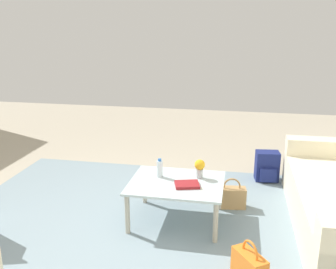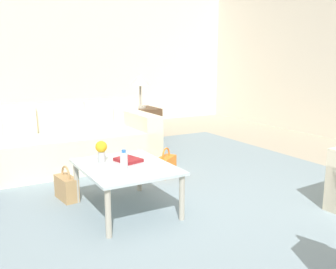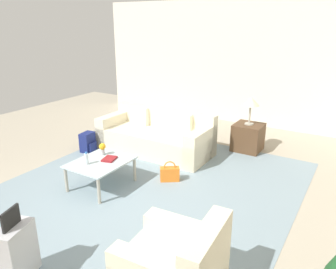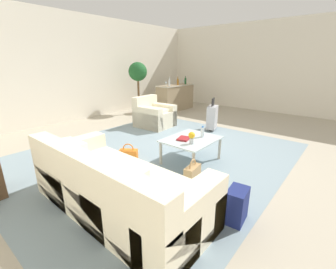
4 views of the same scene
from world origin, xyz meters
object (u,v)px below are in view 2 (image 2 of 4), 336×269
coffee_table (126,171)px  table_lamp (140,81)px  couch (65,144)px  coffee_table_book (128,160)px  flower_vase (101,149)px  handbag_tan (67,187)px  water_bottle (124,162)px  handbag_orange (166,166)px  side_table (141,124)px

coffee_table → table_lamp: bearing=151.8°
couch → coffee_table_book: 1.69m
couch → coffee_table: bearing=3.2°
couch → flower_vase: couch is taller
coffee_table → handbag_tan: bearing=-143.8°
coffee_table → table_lamp: table_lamp is taller
coffee_table → flower_vase: 0.32m
flower_vase → handbag_tan: 0.61m
water_bottle → coffee_table_book: (-0.32, 0.18, -0.08)m
couch → handbag_orange: bearing=41.9°
water_bottle → handbag_orange: bearing=134.9°
couch → coffee_table: (1.80, 0.10, 0.09)m
side_table → table_lamp: table_lamp is taller
coffee_table_book → flower_vase: bearing=-128.8°
side_table → table_lamp: size_ratio=0.98×
water_bottle → side_table: water_bottle is taller
couch → table_lamp: (-1.00, 1.60, 0.73)m
coffee_table_book → handbag_orange: (-0.62, 0.77, -0.33)m
coffee_table → flower_vase: bearing=-145.7°
water_bottle → side_table: bearing=151.9°
water_bottle → coffee_table: bearing=153.4°
handbag_tan → handbag_orange: bearing=98.1°
table_lamp → side_table: bearing=0.0°
coffee_table_book → handbag_orange: bearing=113.8°
side_table → handbag_tan: 2.95m
flower_vase → coffee_table_book: bearing=66.5°
handbag_orange → coffee_table_book: bearing=-50.9°
water_bottle → coffee_table_book: size_ratio=0.85×
coffee_table_book → handbag_orange: coffee_table_book is taller
coffee_table_book → side_table: bearing=136.8°
couch → table_lamp: 2.02m
table_lamp → handbag_orange: table_lamp is taller
coffee_table → table_lamp: 3.24m
coffee_table_book → flower_vase: size_ratio=1.17×
coffee_table → coffee_table_book: bearing=146.3°
side_table → handbag_tan: side_table is taller
couch → coffee_table_book: size_ratio=9.70×
side_table → handbag_orange: (2.06, -0.65, -0.15)m
water_bottle → flower_vase: size_ratio=1.00×
table_lamp → handbag_orange: bearing=-17.6°
coffee_table → side_table: side_table is taller
flower_vase → water_bottle: bearing=6.8°
couch → flower_vase: 1.60m
coffee_table_book → table_lamp: size_ratio=0.42×
handbag_orange → handbag_tan: (0.18, -1.26, 0.00)m
couch → coffee_table_book: couch is taller
water_bottle → table_lamp: size_ratio=0.35×
flower_vase → handbag_tan: bearing=-142.5°
couch → coffee_table: 1.80m
table_lamp → coffee_table_book: bearing=-27.9°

